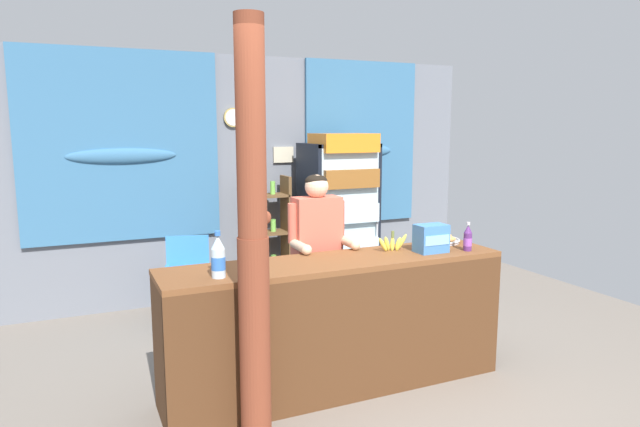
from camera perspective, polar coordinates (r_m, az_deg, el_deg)
The scene contains 13 objects.
ground_plane at distance 5.09m, azimuth -1.21°, elevation -13.49°, with size 7.51×7.51×0.00m, color slate.
back_wall_curtained at distance 6.40m, azimuth -7.68°, elevation 4.06°, with size 5.55×0.22×2.71m.
stall_counter at distance 4.09m, azimuth 2.36°, elevation -10.33°, with size 2.56×0.57×0.98m.
timber_post at distance 3.37m, azimuth -6.84°, elevation -3.31°, with size 0.21×0.19×2.57m.
drink_fridge at distance 6.24m, azimuth 2.03°, elevation 0.46°, with size 0.76×0.68×1.86m.
bottle_shelf_rack at distance 6.25m, azimuth -5.36°, elevation -2.34°, with size 0.48×0.28×1.39m.
plastic_lawn_chair at distance 5.67m, azimuth -13.31°, elevation -6.10°, with size 0.53×0.53×0.86m.
shopkeeper at distance 4.54m, azimuth -0.30°, elevation -3.33°, with size 0.49×0.42×1.56m.
soda_bottle_water at distance 3.63m, azimuth -10.34°, elevation -4.48°, with size 0.09×0.09×0.30m.
soda_bottle_grape_soda at distance 4.49m, azimuth 14.83°, elevation -2.49°, with size 0.07×0.07×0.23m.
snack_box_biscuit at distance 4.37m, azimuth 11.25°, elevation -2.50°, with size 0.24×0.16×0.21m.
pastry_tray at distance 4.77m, azimuth 12.02°, elevation -2.60°, with size 0.35×0.35×0.07m.
banana_bunch at distance 4.39m, azimuth 7.41°, elevation -3.03°, with size 0.27×0.06×0.16m.
Camera 1 is at (-1.83, -3.18, 1.94)m, focal length 31.39 mm.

